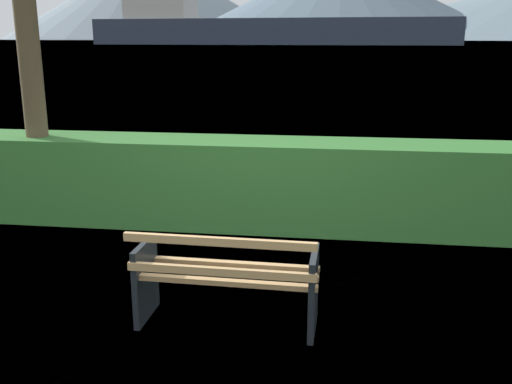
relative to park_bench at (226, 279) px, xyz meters
name	(u,v)px	position (x,y,z in m)	size (l,w,h in m)	color
ground_plane	(228,322)	(0.00, 0.06, -0.42)	(1400.00, 1400.00, 0.00)	#4C6B33
water_surface	(338,42)	(0.00, 306.48, -0.42)	(620.00, 620.00, 0.00)	#7A99A8
park_bench	(226,279)	(0.00, 0.00, 0.00)	(1.52, 0.61, 0.87)	tan
hedge_row	(267,184)	(0.00, 2.71, 0.13)	(13.71, 0.88, 1.10)	#387A33
cargo_ship_large	(243,22)	(-29.42, 183.38, 6.39)	(114.71, 25.79, 24.35)	#2D384C
sailboat_mid	(174,41)	(-73.32, 258.75, 0.08)	(7.77, 6.90, 1.43)	silver
tender_far	(337,42)	(-0.11, 214.22, 0.03)	(4.47, 3.80, 1.25)	gold
distant_hills	(382,1)	(38.26, 578.33, 34.20)	(754.24, 436.42, 83.02)	gray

